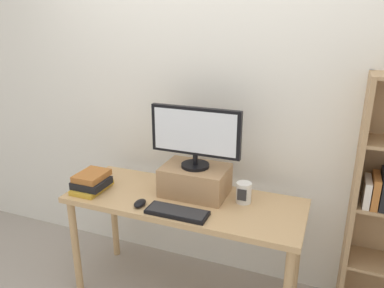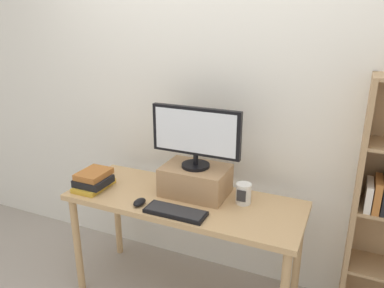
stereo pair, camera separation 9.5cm
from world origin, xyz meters
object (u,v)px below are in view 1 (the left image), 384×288
Objects in this scene: keyboard at (177,212)px; computer_mouse at (140,203)px; desk at (184,211)px; riser_box at (195,180)px; desk_speaker at (244,193)px; computer_monitor at (195,135)px; book_stack at (92,182)px.

keyboard is 3.57× the size of computer_mouse.
desk is 14.60× the size of computer_mouse.
riser_box reaches higher than desk_speaker.
computer_monitor is 4.48× the size of desk_speaker.
keyboard is at bearing -138.26° from desk_speaker.
computer_mouse is at bearing -11.15° from book_stack.
computer_monitor reaches higher than book_stack.
computer_mouse is at bearing -138.28° from desk.
desk_speaker is (0.33, -0.00, -0.34)m from computer_monitor.
book_stack is at bearing -168.45° from desk_speaker.
riser_box is 0.69m from book_stack.
desk is 11.61× the size of desk_speaker.
keyboard is at bearing -1.90° from computer_mouse.
computer_monitor is 0.78m from book_stack.
computer_monitor is at bearing 67.37° from desk.
computer_monitor is at bearing 89.90° from keyboard.
computer_monitor reaches higher than computer_mouse.
desk_speaker reaches higher than keyboard.
book_stack is 2.04× the size of desk_speaker.
riser_box reaches higher than computer_mouse.
desk_speaker is at bearing 26.01° from computer_mouse.
riser_box reaches higher than keyboard.
desk is at bearing 100.95° from keyboard.
riser_box is (0.04, 0.10, 0.18)m from desk.
desk_speaker is at bearing 14.07° from desk.
book_stack is (-0.41, 0.08, 0.04)m from computer_mouse.
book_stack is (-0.66, 0.09, 0.04)m from keyboard.
riser_box is 0.31m from keyboard.
computer_mouse is at bearing -131.65° from computer_monitor.
riser_box is 0.39m from computer_mouse.
desk is 0.51m from computer_monitor.
computer_monitor is 0.54m from computer_mouse.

